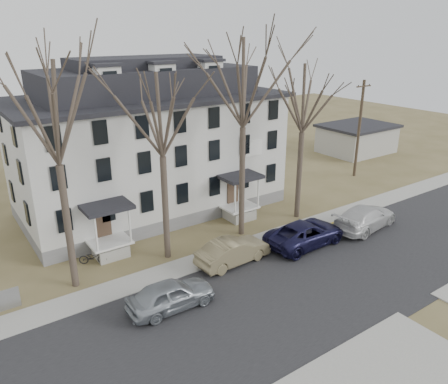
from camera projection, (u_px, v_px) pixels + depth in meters
ground at (335, 303)px, 23.65m from camera, size 120.00×120.00×0.00m
main_road at (308, 286)px, 25.19m from camera, size 120.00×10.00×0.04m
far_sidewalk at (245, 247)px, 29.80m from camera, size 120.00×2.00×0.08m
yellow_curb at (307, 233)px, 31.79m from camera, size 14.00×0.25×0.06m
boarding_house at (150, 145)px, 34.52m from camera, size 20.80×12.36×12.05m
distant_building at (357, 138)px, 52.36m from camera, size 8.50×6.50×3.35m
tree_far_left at (51, 106)px, 21.70m from camera, size 8.40×8.40×13.72m
tree_mid_left at (160, 109)px, 25.16m from camera, size 7.80×7.80×12.74m
tree_center at (244, 77)px, 27.86m from camera, size 9.00×9.00×14.70m
tree_mid_right at (304, 94)px, 31.32m from camera, size 7.80×7.80×12.74m
utility_pole_far at (359, 128)px, 42.61m from camera, size 2.00×0.28×9.50m
car_silver at (171, 295)px, 22.92m from camera, size 4.78×2.00×1.62m
car_tan at (233, 252)px, 27.42m from camera, size 5.04×2.00×1.63m
car_navy at (305, 234)px, 29.79m from camera, size 6.04×2.91×1.66m
car_white at (365, 218)px, 32.24m from camera, size 6.23×3.21×1.73m
bicycle_left at (93, 258)px, 27.43m from camera, size 1.81×1.40×0.91m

